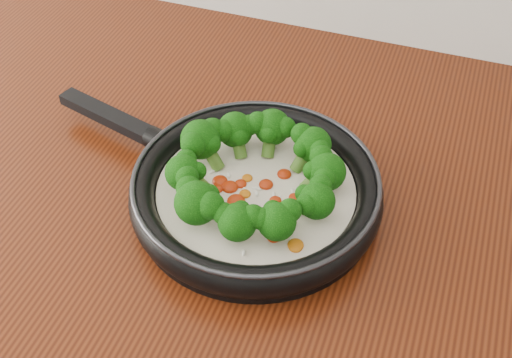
% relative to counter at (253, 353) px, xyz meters
% --- Properties ---
extents(counter, '(1.60, 0.80, 0.90)m').
position_rel_counter_xyz_m(counter, '(0.00, 0.00, 0.00)').
color(counter, '#341005').
rests_on(counter, ground).
extents(skillet, '(0.53, 0.39, 0.09)m').
position_rel_counter_xyz_m(skillet, '(0.02, -0.05, 0.48)').
color(skillet, black).
rests_on(skillet, counter).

